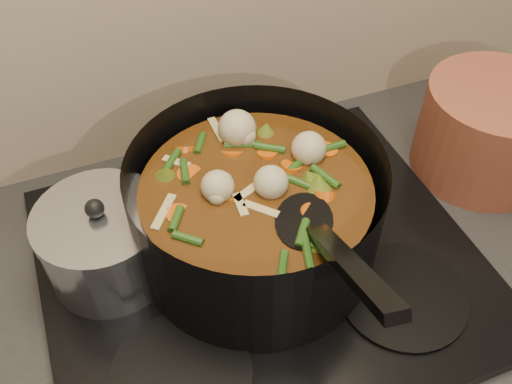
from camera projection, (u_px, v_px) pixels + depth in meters
name	position (u px, v px, depth m)	size (l,w,h in m)	color
stovetop	(261.00, 264.00, 0.84)	(0.62, 0.54, 0.03)	black
stockpot	(256.00, 213.00, 0.79)	(0.44, 0.52, 0.25)	black
saucepan	(105.00, 243.00, 0.78)	(0.18, 0.18, 0.14)	silver
terracotta_crock	(488.00, 131.00, 0.95)	(0.23, 0.23, 0.16)	brown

